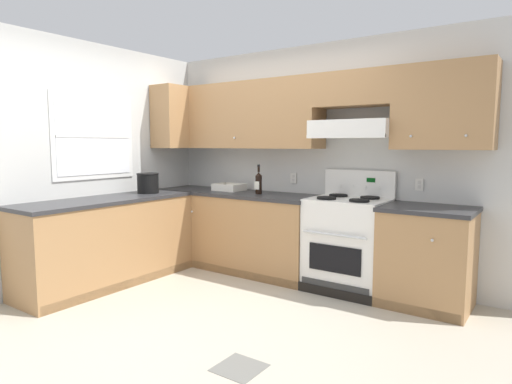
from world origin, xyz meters
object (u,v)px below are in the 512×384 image
(stove, at_px, (347,243))
(wine_bottle, at_px, (259,182))
(bucket, at_px, (148,183))
(bowl, at_px, (229,188))

(stove, xyz_separation_m, wine_bottle, (-1.06, -0.03, 0.56))
(wine_bottle, height_order, bucket, wine_bottle)
(bucket, bearing_deg, wine_bottle, 31.10)
(stove, xyz_separation_m, bucket, (-2.15, -0.69, 0.55))
(wine_bottle, relative_size, bucket, 1.30)
(bucket, bearing_deg, stove, 17.72)
(stove, bearing_deg, wine_bottle, -178.30)
(stove, bearing_deg, bowl, 177.49)
(bowl, distance_m, bucket, 0.96)
(stove, height_order, bucket, stove)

